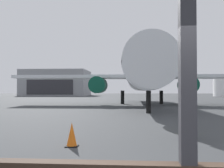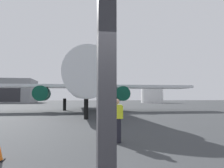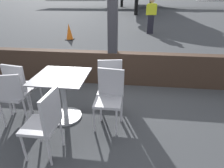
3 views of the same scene
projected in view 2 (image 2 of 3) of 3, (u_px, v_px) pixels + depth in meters
The scene contains 6 objects.
ground_plane at pixel (78, 107), 41.81m from camera, with size 220.00×220.00×0.00m, color #383A3D.
window_frame at pixel (106, 145), 2.47m from camera, with size 7.98×0.24×3.71m.
airplane at pixel (82, 84), 29.72m from camera, with size 30.71×29.69×10.58m.
ground_crew_worker at pixel (117, 120), 8.94m from camera, with size 0.55×0.22×1.74m.
distant_hangar at pixel (5, 91), 82.09m from camera, with size 20.99×15.80×8.43m.
fuel_storage_tank at pixel (152, 95), 79.50m from camera, with size 7.71×7.71×5.14m, color white.
Camera 2 is at (-0.33, -2.49, 1.78)m, focal length 36.09 mm.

